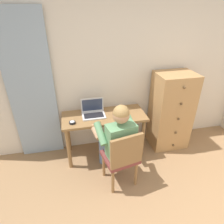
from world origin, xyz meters
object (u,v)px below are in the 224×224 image
Objects in this scene: chair at (122,157)px; computer_mouse at (115,114)px; dresser at (171,111)px; desk_clock at (72,123)px; laptop at (93,112)px; person_seated at (117,137)px; desk at (104,122)px.

chair is 8.65× the size of computer_mouse.
desk_clock is at bearing -174.29° from dresser.
dresser is 14.29× the size of desk_clock.
computer_mouse is at bearing -15.27° from laptop.
desk_clock is (-0.32, -0.18, -0.04)m from laptop.
computer_mouse reaches higher than desk_clock.
computer_mouse is (0.09, 0.46, 0.08)m from person_seated.
chair is 0.84m from desk_clock.
chair reaches higher than computer_mouse.
computer_mouse is (-0.96, -0.07, 0.10)m from dresser.
dresser reaches higher than person_seated.
desk is at bearing 149.13° from computer_mouse.
desk is 0.97× the size of dresser.
chair is at bearing -80.99° from desk.
person_seated reaches higher than computer_mouse.
desk is at bearing 99.01° from chair.
desk is 0.21m from computer_mouse.
dresser reaches higher than desk_clock.
desk is at bearing -178.25° from dresser.
desk_clock is (-0.47, -0.13, 0.13)m from desk.
chair is (-1.01, -0.71, -0.16)m from dresser.
dresser is at bearing 5.71° from desk_clock.
person_seated is (-1.05, -0.53, 0.02)m from dresser.
desk is 13.89× the size of desk_clock.
laptop is 0.33m from computer_mouse.
person_seated is at bearing -120.49° from computer_mouse.
dresser is at bearing -0.93° from laptop.
dresser is 1.09× the size of person_seated.
dresser reaches higher than laptop.
dresser is (1.12, 0.03, 0.04)m from desk.
person_seated is 0.61m from laptop.
dresser reaches higher than computer_mouse.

